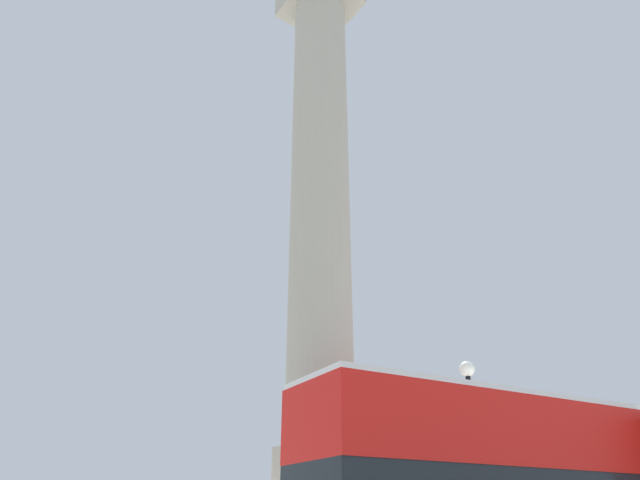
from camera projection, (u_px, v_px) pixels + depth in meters
name	position (u px, v px, depth m)	size (l,w,h in m)	color
monument_column	(320.00, 265.00, 18.30)	(4.41, 4.41, 22.84)	#A39E8E
street_lamp	(477.00, 456.00, 15.05)	(0.43, 0.43, 5.81)	black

